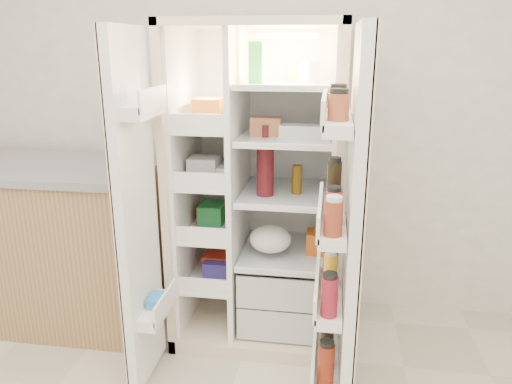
# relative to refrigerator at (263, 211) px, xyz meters

# --- Properties ---
(wall_back) EXTENTS (4.00, 0.02, 2.70)m
(wall_back) POSITION_rel_refrigerator_xyz_m (-0.06, 0.35, 0.61)
(wall_back) COLOR white
(wall_back) RESTS_ON floor
(refrigerator) EXTENTS (0.92, 0.70, 1.80)m
(refrigerator) POSITION_rel_refrigerator_xyz_m (0.00, 0.00, 0.00)
(refrigerator) COLOR beige
(refrigerator) RESTS_ON floor
(freezer_door) EXTENTS (0.15, 0.40, 1.72)m
(freezer_door) POSITION_rel_refrigerator_xyz_m (-0.51, -0.60, 0.15)
(freezer_door) COLOR white
(freezer_door) RESTS_ON floor
(fridge_door) EXTENTS (0.17, 0.58, 1.72)m
(fridge_door) POSITION_rel_refrigerator_xyz_m (0.47, -0.69, 0.13)
(fridge_door) COLOR white
(fridge_door) RESTS_ON floor
(kitchen_counter) EXTENTS (1.38, 0.73, 1.00)m
(kitchen_counter) POSITION_rel_refrigerator_xyz_m (-1.31, -0.09, -0.24)
(kitchen_counter) COLOR #A68453
(kitchen_counter) RESTS_ON floor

